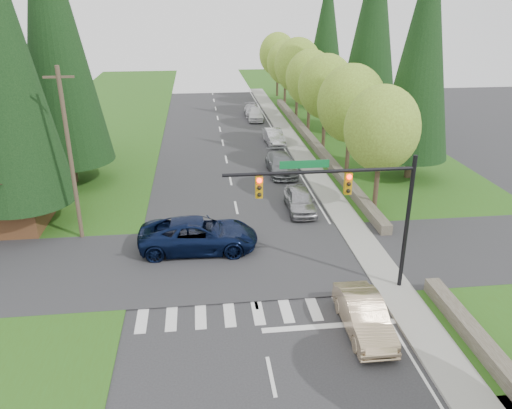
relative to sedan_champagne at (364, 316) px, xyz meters
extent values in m
plane|color=#28282B|center=(-4.32, -1.32, -0.76)|extent=(120.00, 120.00, 0.00)
cube|color=#2D5516|center=(8.68, 18.68, -0.73)|extent=(14.00, 110.00, 0.06)
cube|color=#2D5516|center=(-17.32, 18.68, -0.73)|extent=(14.00, 110.00, 0.06)
cube|color=#28282B|center=(-4.32, 6.68, -0.76)|extent=(120.00, 8.00, 0.10)
cube|color=gray|center=(2.58, 20.68, -0.70)|extent=(1.80, 80.00, 0.13)
cube|color=gray|center=(1.73, 20.68, -0.70)|extent=(0.20, 80.00, 0.13)
cube|color=#4C4438|center=(4.28, 28.68, -0.41)|extent=(0.70, 40.00, 0.70)
cylinder|color=black|center=(2.88, 3.18, 2.64)|extent=(0.20, 0.20, 6.80)
cylinder|color=black|center=(-1.42, 3.18, 5.44)|extent=(8.60, 0.16, 0.16)
cube|color=#0C662D|center=(-2.12, 3.23, 5.79)|extent=(2.20, 0.04, 0.35)
cube|color=#BF8C0C|center=(-0.12, 3.18, 4.84)|extent=(0.32, 0.24, 1.00)
sphere|color=#FF0C05|center=(-0.12, 3.04, 5.19)|extent=(0.22, 0.22, 0.22)
cube|color=#BF8C0C|center=(-4.12, 3.18, 4.84)|extent=(0.32, 0.24, 1.00)
sphere|color=#FF0C05|center=(-4.12, 3.04, 5.19)|extent=(0.22, 0.22, 0.22)
cylinder|color=#473828|center=(-13.82, 10.68, 4.24)|extent=(0.24, 0.24, 10.00)
cube|color=#473828|center=(-13.82, 10.68, 8.64)|extent=(1.60, 0.10, 0.12)
cylinder|color=#38281C|center=(4.88, 12.68, 1.62)|extent=(0.32, 0.32, 4.76)
ellipsoid|color=olive|center=(4.88, 12.68, 4.85)|extent=(4.80, 4.80, 5.52)
cylinder|color=#38281C|center=(4.98, 19.68, 1.70)|extent=(0.32, 0.32, 4.93)
ellipsoid|color=olive|center=(4.98, 19.68, 5.05)|extent=(5.20, 5.20, 5.98)
cylinder|color=#38281C|center=(4.78, 26.68, 1.76)|extent=(0.32, 0.32, 5.04)
ellipsoid|color=olive|center=(4.78, 26.68, 5.18)|extent=(5.00, 5.00, 5.75)
cylinder|color=#38281C|center=(4.88, 33.68, 1.65)|extent=(0.32, 0.32, 4.82)
ellipsoid|color=olive|center=(4.88, 33.68, 4.91)|extent=(5.00, 5.00, 5.75)
cylinder|color=#38281C|center=(4.98, 40.68, 1.81)|extent=(0.32, 0.32, 5.15)
ellipsoid|color=olive|center=(4.98, 40.68, 5.31)|extent=(5.40, 5.40, 6.21)
cylinder|color=#38281C|center=(4.78, 47.68, 1.59)|extent=(0.32, 0.32, 4.70)
ellipsoid|color=olive|center=(4.78, 47.68, 4.78)|extent=(4.80, 4.80, 5.52)
cylinder|color=#38281C|center=(4.88, 54.68, 1.73)|extent=(0.32, 0.32, 4.98)
ellipsoid|color=olive|center=(4.88, 54.68, 5.11)|extent=(5.20, 5.20, 5.98)
cylinder|color=#38281C|center=(-17.32, 12.68, 0.24)|extent=(0.50, 0.50, 2.00)
cylinder|color=#38281C|center=(-20.32, 16.68, 0.24)|extent=(0.50, 0.50, 2.00)
cylinder|color=#38281C|center=(-16.32, 20.68, 0.24)|extent=(0.50, 0.50, 2.00)
cone|color=black|center=(-16.32, 20.68, 10.54)|extent=(6.46, 6.46, 19.00)
cylinder|color=#38281C|center=(-18.32, 26.68, 0.24)|extent=(0.50, 0.50, 2.00)
cone|color=black|center=(-18.32, 26.68, 9.54)|extent=(5.78, 5.78, 17.00)
cylinder|color=#38281C|center=(9.68, 18.68, 0.24)|extent=(0.50, 0.50, 2.00)
cone|color=black|center=(9.68, 18.68, 9.04)|extent=(5.44, 5.44, 16.00)
cylinder|color=#38281C|center=(10.68, 32.68, 0.24)|extent=(0.50, 0.50, 2.00)
cone|color=black|center=(10.68, 32.68, 10.04)|extent=(6.12, 6.12, 18.00)
cylinder|color=#38281C|center=(9.68, 46.68, 0.24)|extent=(0.50, 0.50, 2.00)
cone|color=black|center=(9.68, 46.68, 8.54)|extent=(5.10, 5.10, 15.00)
imported|color=beige|center=(0.00, 0.00, 0.00)|extent=(1.66, 4.65, 1.53)
imported|color=#0A1433|center=(-6.90, 8.35, 0.16)|extent=(6.73, 3.28, 1.84)
imported|color=#A0A0A4|center=(-0.12, 13.19, -0.01)|extent=(1.89, 4.48, 1.51)
imported|color=slate|center=(-0.09, 20.98, 0.00)|extent=(2.15, 5.28, 1.53)
imported|color=silver|center=(0.62, 29.76, -0.04)|extent=(1.83, 4.47, 1.44)
imported|color=white|center=(0.02, 39.94, -0.03)|extent=(2.02, 4.40, 1.46)
imported|color=#AFAEB3|center=(-0.12, 42.53, -0.13)|extent=(1.91, 4.40, 1.26)
camera|label=1|loc=(-6.63, -17.07, 12.51)|focal=35.00mm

